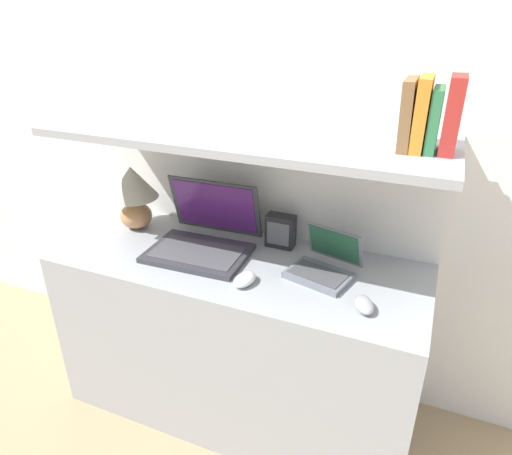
{
  "coord_description": "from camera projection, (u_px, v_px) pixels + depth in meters",
  "views": [
    {
      "loc": [
        0.64,
        -1.08,
        1.61
      ],
      "look_at": [
        0.08,
        0.27,
        0.89
      ],
      "focal_mm": 32.0,
      "sensor_mm": 36.0,
      "label": 1
    }
  ],
  "objects": [
    {
      "name": "book_brown",
      "position": [
        408.0,
        114.0,
        1.34
      ],
      "size": [
        0.04,
        0.15,
        0.2
      ],
      "color": "brown",
      "rests_on": "shelf"
    },
    {
      "name": "shelf",
      "position": [
        242.0,
        135.0,
        1.57
      ],
      "size": [
        1.42,
        0.49,
        0.03
      ],
      "color": "#999EA3",
      "rests_on": "back_riser"
    },
    {
      "name": "book_green",
      "position": [
        434.0,
        120.0,
        1.32
      ],
      "size": [
        0.03,
        0.13,
        0.18
      ],
      "color": "#2D7042",
      "rests_on": "shelf"
    },
    {
      "name": "laptop_large",
      "position": [
        204.0,
        238.0,
        1.79
      ],
      "size": [
        0.39,
        0.35,
        0.26
      ],
      "color": "#333338",
      "rests_on": "desk"
    },
    {
      "name": "book_red",
      "position": [
        453.0,
        115.0,
        1.29
      ],
      "size": [
        0.04,
        0.12,
        0.22
      ],
      "color": "#A82823",
      "rests_on": "shelf"
    },
    {
      "name": "second_mouse",
      "position": [
        364.0,
        305.0,
        1.45
      ],
      "size": [
        0.1,
        0.12,
        0.04
      ],
      "color": "#99999E",
      "rests_on": "desk"
    },
    {
      "name": "laptop_small",
      "position": [
        324.0,
        265.0,
        1.63
      ],
      "size": [
        0.26,
        0.26,
        0.16
      ],
      "color": "slate",
      "rests_on": "desk"
    },
    {
      "name": "back_riser",
      "position": [
        264.0,
        258.0,
        2.03
      ],
      "size": [
        1.42,
        0.04,
        1.19
      ],
      "color": "white",
      "rests_on": "ground_plane"
    },
    {
      "name": "table_lamp",
      "position": [
        133.0,
        191.0,
        1.92
      ],
      "size": [
        0.21,
        0.21,
        0.28
      ],
      "color": "#B27A4C",
      "rests_on": "desk"
    },
    {
      "name": "wall_back",
      "position": [
        270.0,
        119.0,
        1.8
      ],
      "size": [
        6.0,
        0.05,
        2.4
      ],
      "color": "white",
      "rests_on": "ground_plane"
    },
    {
      "name": "router_box",
      "position": [
        281.0,
        231.0,
        1.81
      ],
      "size": [
        0.11,
        0.06,
        0.13
      ],
      "color": "black",
      "rests_on": "desk"
    },
    {
      "name": "computer_mouse",
      "position": [
        245.0,
        279.0,
        1.58
      ],
      "size": [
        0.08,
        0.11,
        0.04
      ],
      "color": "white",
      "rests_on": "desk"
    },
    {
      "name": "desk",
      "position": [
        238.0,
        338.0,
        1.89
      ],
      "size": [
        1.42,
        0.54,
        0.73
      ],
      "color": "#999EA3",
      "rests_on": "ground_plane"
    },
    {
      "name": "book_orange",
      "position": [
        422.0,
        114.0,
        1.32
      ],
      "size": [
        0.04,
        0.14,
        0.21
      ],
      "color": "orange",
      "rests_on": "shelf"
    },
    {
      "name": "ground_plane",
      "position": [
        212.0,
        451.0,
        1.82
      ],
      "size": [
        12.0,
        12.0,
        0.0
      ],
      "primitive_type": "plane",
      "color": "#9E8460"
    }
  ]
}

